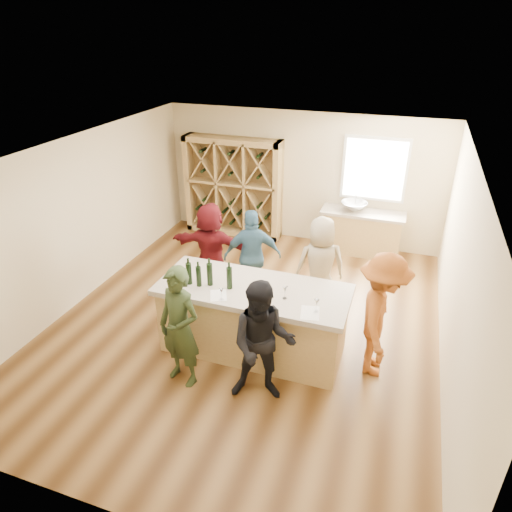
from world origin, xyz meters
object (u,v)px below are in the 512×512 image
(wine_rack, at_px, (233,187))
(person_near_right, at_px, (263,343))
(wine_bottle_b, at_px, (199,276))
(person_server, at_px, (381,316))
(sink, at_px, (354,206))
(person_far_right, at_px, (320,266))
(person_near_left, at_px, (180,327))
(wine_bottle_e, at_px, (229,278))
(person_far_left, at_px, (211,248))
(tasting_counter_base, at_px, (253,321))
(person_far_mid, at_px, (253,256))
(wine_bottle_c, at_px, (210,274))
(wine_bottle_a, at_px, (189,274))

(wine_rack, xyz_separation_m, person_near_right, (2.26, -4.73, -0.25))
(wine_bottle_b, distance_m, person_server, 2.54)
(sink, height_order, person_near_right, person_near_right)
(wine_rack, relative_size, person_far_right, 1.31)
(person_near_left, xyz_separation_m, person_server, (2.45, 1.06, 0.04))
(wine_bottle_e, distance_m, person_far_left, 1.88)
(tasting_counter_base, distance_m, person_far_mid, 1.46)
(tasting_counter_base, bearing_deg, sink, 77.08)
(person_near_left, bearing_deg, wine_bottle_b, 108.45)
(person_far_right, bearing_deg, person_far_mid, -20.87)
(sink, bearing_deg, person_far_right, -94.30)
(person_far_right, distance_m, person_far_left, 1.98)
(wine_bottle_c, height_order, wine_bottle_e, wine_bottle_c)
(person_near_left, bearing_deg, person_far_right, 73.57)
(wine_bottle_a, distance_m, person_far_right, 2.25)
(sink, distance_m, tasting_counter_base, 3.92)
(wine_bottle_b, bearing_deg, wine_bottle_c, 30.21)
(person_near_right, distance_m, person_far_left, 2.86)
(person_server, height_order, person_far_left, person_server)
(sink, bearing_deg, person_near_right, -95.40)
(person_near_right, relative_size, person_far_mid, 1.02)
(wine_bottle_a, relative_size, person_far_right, 0.19)
(person_far_right, bearing_deg, tasting_counter_base, 40.96)
(tasting_counter_base, distance_m, person_near_left, 1.21)
(tasting_counter_base, bearing_deg, person_server, 4.46)
(wine_bottle_a, bearing_deg, wine_bottle_e, 6.79)
(wine_rack, xyz_separation_m, wine_bottle_a, (0.94, -4.06, 0.14))
(wine_bottle_c, xyz_separation_m, person_far_left, (-0.69, 1.55, -0.42))
(wine_bottle_b, bearing_deg, person_server, 7.73)
(person_server, xyz_separation_m, person_far_mid, (-2.24, 1.20, -0.07))
(wine_rack, height_order, wine_bottle_b, wine_rack)
(wine_rack, distance_m, person_near_left, 4.93)
(sink, xyz_separation_m, wine_bottle_c, (-1.47, -3.92, 0.23))
(wine_bottle_b, xyz_separation_m, wine_bottle_e, (0.43, 0.08, 0.01))
(person_far_mid, relative_size, person_far_left, 1.01)
(wine_bottle_c, bearing_deg, person_server, 6.30)
(wine_bottle_e, bearing_deg, wine_rack, 110.94)
(person_server, bearing_deg, person_near_right, 124.09)
(wine_rack, height_order, wine_bottle_e, wine_rack)
(wine_bottle_b, xyz_separation_m, person_near_left, (0.05, -0.72, -0.36))
(person_near_left, xyz_separation_m, person_far_mid, (0.21, 2.26, -0.03))
(wine_bottle_e, distance_m, person_near_right, 1.11)
(person_near_left, bearing_deg, person_far_mid, 99.33)
(person_server, bearing_deg, person_far_right, 38.48)
(tasting_counter_base, height_order, person_near_right, person_near_right)
(person_far_right, relative_size, person_far_left, 1.02)
(wine_bottle_e, relative_size, person_near_right, 0.19)
(person_far_mid, bearing_deg, wine_bottle_e, 74.93)
(wine_bottle_c, bearing_deg, tasting_counter_base, 11.58)
(person_near_right, bearing_deg, person_far_mid, 98.75)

